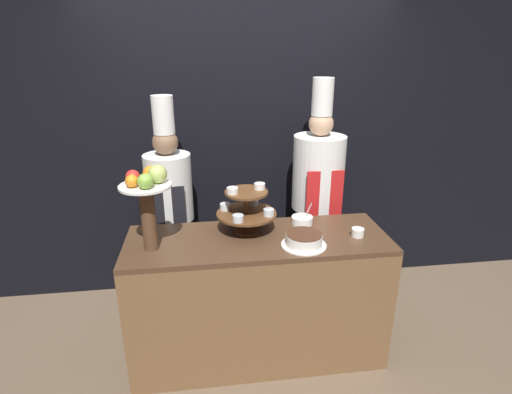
{
  "coord_description": "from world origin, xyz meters",
  "views": [
    {
      "loc": [
        -0.33,
        -2.04,
        2.11
      ],
      "look_at": [
        0.0,
        0.41,
        1.18
      ],
      "focal_mm": 28.0,
      "sensor_mm": 36.0,
      "label": 1
    }
  ],
  "objects": [
    {
      "name": "buffet_counter",
      "position": [
        0.0,
        0.31,
        0.46
      ],
      "size": [
        1.74,
        0.61,
        0.93
      ],
      "color": "brown",
      "rests_on": "ground_plane"
    },
    {
      "name": "cup_white",
      "position": [
        0.66,
        0.24,
        0.96
      ],
      "size": [
        0.08,
        0.08,
        0.06
      ],
      "color": "white",
      "rests_on": "buffet_counter"
    },
    {
      "name": "ground_plane",
      "position": [
        0.0,
        0.0,
        0.0
      ],
      "size": [
        14.0,
        14.0,
        0.0
      ],
      "primitive_type": "plane",
      "color": "brown"
    },
    {
      "name": "chef_center_left",
      "position": [
        0.57,
        0.92,
        1.0
      ],
      "size": [
        0.41,
        0.41,
        1.9
      ],
      "color": "#38332D",
      "rests_on": "ground_plane"
    },
    {
      "name": "serving_bowl_far",
      "position": [
        0.34,
        0.49,
        0.96
      ],
      "size": [
        0.15,
        0.15,
        0.16
      ],
      "color": "white",
      "rests_on": "buffet_counter"
    },
    {
      "name": "wall_back",
      "position": [
        0.0,
        1.31,
        1.4
      ],
      "size": [
        10.0,
        0.06,
        2.8
      ],
      "color": "black",
      "rests_on": "ground_plane"
    },
    {
      "name": "cake_round",
      "position": [
        0.27,
        0.16,
        0.97
      ],
      "size": [
        0.29,
        0.29,
        0.08
      ],
      "color": "white",
      "rests_on": "buffet_counter"
    },
    {
      "name": "chef_left",
      "position": [
        -0.61,
        0.92,
        0.95
      ],
      "size": [
        0.36,
        0.36,
        1.79
      ],
      "color": "#38332D",
      "rests_on": "ground_plane"
    },
    {
      "name": "fruit_pedestal",
      "position": [
        -0.67,
        0.25,
        1.29
      ],
      "size": [
        0.31,
        0.31,
        0.53
      ],
      "color": "brown",
      "rests_on": "buffet_counter"
    },
    {
      "name": "tiered_stand",
      "position": [
        -0.06,
        0.41,
        1.1
      ],
      "size": [
        0.4,
        0.4,
        0.33
      ],
      "color": "brown",
      "rests_on": "buffet_counter"
    }
  ]
}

